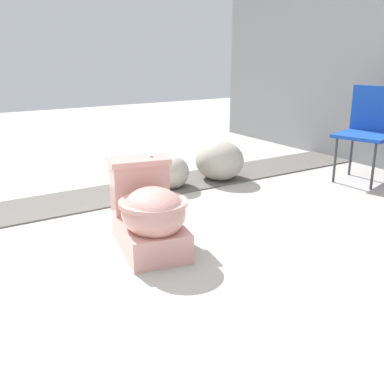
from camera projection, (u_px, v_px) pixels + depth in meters
name	position (u px, v px, depth m)	size (l,w,h in m)	color
ground_plane	(110.00, 261.00, 2.53)	(14.00, 14.00, 0.00)	#B7B2A8
gravel_strip	(114.00, 194.00, 3.68)	(0.56, 8.00, 0.01)	#605B56
toilet	(149.00, 213.00, 2.63)	(0.69, 0.49, 0.52)	#E09E93
folding_chair_left	(370.00, 124.00, 3.97)	(0.54, 0.54, 0.83)	#1947B2
boulder_near	(173.00, 172.00, 3.83)	(0.35, 0.26, 0.28)	#ADA899
boulder_far	(219.00, 160.00, 4.07)	(0.47, 0.43, 0.36)	#ADA899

